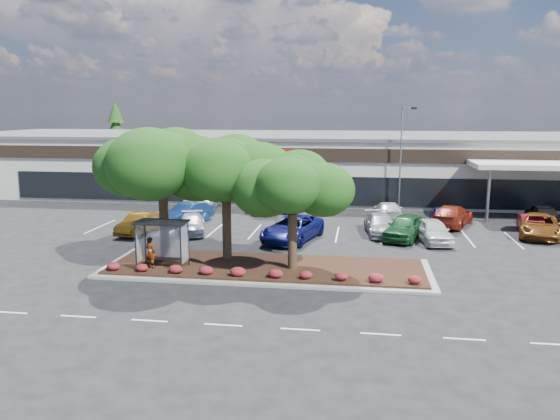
# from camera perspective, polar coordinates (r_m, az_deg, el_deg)

# --- Properties ---
(ground) EXTENTS (160.00, 160.00, 0.00)m
(ground) POSITION_cam_1_polar(r_m,az_deg,el_deg) (26.37, 1.37, -8.95)
(ground) COLOR black
(ground) RESTS_ON ground
(retail_store) EXTENTS (80.40, 25.20, 6.25)m
(retail_store) POSITION_cam_1_polar(r_m,az_deg,el_deg) (58.94, 5.54, 4.90)
(retail_store) COLOR #BCB8AC
(retail_store) RESTS_ON ground
(landscape_island) EXTENTS (18.00, 6.00, 0.26)m
(landscape_island) POSITION_cam_1_polar(r_m,az_deg,el_deg) (30.38, -1.46, -6.08)
(landscape_island) COLOR gray
(landscape_island) RESTS_ON ground
(lane_markings) EXTENTS (33.12, 20.06, 0.01)m
(lane_markings) POSITION_cam_1_polar(r_m,az_deg,el_deg) (36.32, 3.19, -3.53)
(lane_markings) COLOR silver
(lane_markings) RESTS_ON ground
(shrub_row) EXTENTS (17.00, 0.80, 0.50)m
(shrub_row) POSITION_cam_1_polar(r_m,az_deg,el_deg) (28.29, -2.20, -6.52)
(shrub_row) COLOR maroon
(shrub_row) RESTS_ON landscape_island
(bus_shelter) EXTENTS (2.75, 1.55, 2.59)m
(bus_shelter) POSITION_cam_1_polar(r_m,az_deg,el_deg) (30.28, -12.14, -2.10)
(bus_shelter) COLOR black
(bus_shelter) RESTS_ON landscape_island
(island_tree_west) EXTENTS (7.20, 7.20, 7.89)m
(island_tree_west) POSITION_cam_1_polar(r_m,az_deg,el_deg) (31.54, -12.14, 1.90)
(island_tree_west) COLOR #133E10
(island_tree_west) RESTS_ON landscape_island
(island_tree_mid) EXTENTS (6.60, 6.60, 7.32)m
(island_tree_mid) POSITION_cam_1_polar(r_m,az_deg,el_deg) (31.21, -5.64, 1.47)
(island_tree_mid) COLOR #133E10
(island_tree_mid) RESTS_ON landscape_island
(island_tree_east) EXTENTS (5.80, 5.80, 6.50)m
(island_tree_east) POSITION_cam_1_polar(r_m,az_deg,el_deg) (29.09, 1.32, 0.05)
(island_tree_east) COLOR #133E10
(island_tree_east) RESTS_ON landscape_island
(conifer_north_west) EXTENTS (4.40, 4.40, 10.00)m
(conifer_north_west) POSITION_cam_1_polar(r_m,az_deg,el_deg) (78.13, -16.71, 7.21)
(conifer_north_west) COLOR #133E10
(conifer_north_west) RESTS_ON ground
(person_waiting) EXTENTS (0.74, 0.62, 1.72)m
(person_waiting) POSITION_cam_1_polar(r_m,az_deg,el_deg) (30.54, -13.39, -4.34)
(person_waiting) COLOR #594C47
(person_waiting) RESTS_ON landscape_island
(light_pole) EXTENTS (1.42, 0.75, 9.11)m
(light_pole) POSITION_cam_1_polar(r_m,az_deg,el_deg) (48.20, 12.58, 4.52)
(light_pole) COLOR gray
(light_pole) RESTS_ON ground
(car_0) EXTENTS (2.15, 4.61, 1.46)m
(car_0) POSITION_cam_1_polar(r_m,az_deg,el_deg) (40.43, -14.49, -1.37)
(car_0) COLOR #613F0C
(car_0) RESTS_ON ground
(car_1) EXTENTS (3.47, 5.00, 1.56)m
(car_1) POSITION_cam_1_polar(r_m,az_deg,el_deg) (43.36, -9.69, -0.33)
(car_1) COLOR navy
(car_1) RESTS_ON ground
(car_2) EXTENTS (3.03, 4.88, 1.32)m
(car_2) POSITION_cam_1_polar(r_m,az_deg,el_deg) (39.82, -9.24, -1.45)
(car_2) COLOR silver
(car_2) RESTS_ON ground
(car_3) EXTENTS (4.29, 6.58, 1.68)m
(car_3) POSITION_cam_1_polar(r_m,az_deg,el_deg) (36.96, 1.29, -1.95)
(car_3) COLOR #0C1153
(car_3) RESTS_ON ground
(car_4) EXTENTS (2.52, 5.10, 1.42)m
(car_4) POSITION_cam_1_polar(r_m,az_deg,el_deg) (39.51, 10.46, -1.50)
(car_4) COLOR #9CA1A7
(car_4) RESTS_ON ground
(car_5) EXTENTS (3.69, 5.43, 1.72)m
(car_5) POSITION_cam_1_polar(r_m,az_deg,el_deg) (38.33, 12.98, -1.74)
(car_5) COLOR #174D24
(car_5) RESTS_ON ground
(car_6) EXTENTS (2.56, 4.82, 1.56)m
(car_6) POSITION_cam_1_polar(r_m,az_deg,el_deg) (37.89, 15.71, -2.12)
(car_6) COLOR silver
(car_6) RESTS_ON ground
(car_7) EXTENTS (3.83, 6.12, 1.58)m
(car_7) POSITION_cam_1_polar(r_m,az_deg,el_deg) (42.22, 25.43, -1.48)
(car_7) COLOR brown
(car_7) RESTS_ON ground
(car_8) EXTENTS (2.03, 4.40, 1.40)m
(car_8) POSITION_cam_1_polar(r_m,az_deg,el_deg) (42.67, 24.78, -1.44)
(car_8) COLOR maroon
(car_8) RESTS_ON ground
(car_9) EXTENTS (3.39, 6.21, 1.65)m
(car_9) POSITION_cam_1_polar(r_m,az_deg,el_deg) (49.29, -8.07, 1.05)
(car_9) COLOR #9FA5AC
(car_9) RESTS_ON ground
(car_10) EXTENTS (3.62, 6.29, 1.72)m
(car_10) POSITION_cam_1_polar(r_m,az_deg,el_deg) (47.76, -1.66, 0.89)
(car_10) COLOR #671305
(car_10) RESTS_ON ground
(car_11) EXTENTS (3.13, 4.47, 1.41)m
(car_11) POSITION_cam_1_polar(r_m,az_deg,el_deg) (47.80, 0.86, 0.72)
(car_11) COLOR #4D4C53
(car_11) RESTS_ON ground
(car_12) EXTENTS (2.07, 4.20, 1.38)m
(car_12) POSITION_cam_1_polar(r_m,az_deg,el_deg) (43.55, 2.50, -0.27)
(car_12) COLOR #585860
(car_12) RESTS_ON ground
(car_13) EXTENTS (2.28, 5.18, 1.48)m
(car_13) POSITION_cam_1_polar(r_m,az_deg,el_deg) (44.74, 11.21, -0.11)
(car_13) COLOR #BABABA
(car_13) RESTS_ON ground
(car_14) EXTENTS (2.03, 4.26, 1.41)m
(car_14) POSITION_cam_1_polar(r_m,az_deg,el_deg) (44.33, 16.53, -0.48)
(car_14) COLOR #0D0E5C
(car_14) RESTS_ON ground
(car_15) EXTENTS (4.22, 6.02, 1.62)m
(car_15) POSITION_cam_1_polar(r_m,az_deg,el_deg) (43.60, 17.52, -0.57)
(car_15) COLOR maroon
(car_15) RESTS_ON ground
(car_16) EXTENTS (2.32, 4.98, 1.65)m
(car_16) POSITION_cam_1_polar(r_m,az_deg,el_deg) (46.70, 25.70, -0.40)
(car_16) COLOR black
(car_16) RESTS_ON ground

